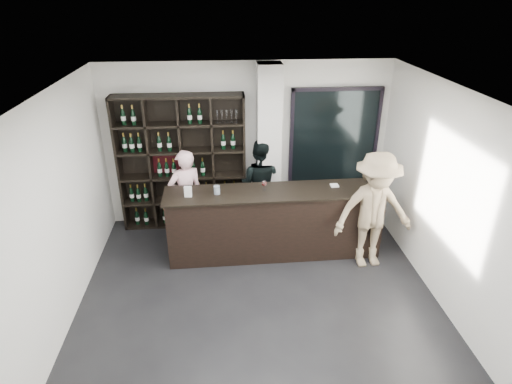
{
  "coord_description": "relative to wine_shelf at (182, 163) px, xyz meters",
  "views": [
    {
      "loc": [
        -0.43,
        -4.44,
        4.01
      ],
      "look_at": [
        0.02,
        1.1,
        1.31
      ],
      "focal_mm": 30.0,
      "sensor_mm": 36.0,
      "label": 1
    }
  ],
  "objects": [
    {
      "name": "floor",
      "position": [
        1.15,
        -2.57,
        -1.2
      ],
      "size": [
        5.0,
        5.5,
        0.01
      ],
      "primitive_type": "cube",
      "color": "black",
      "rests_on": "ground"
    },
    {
      "name": "wine_shelf",
      "position": [
        0.0,
        0.0,
        0.0
      ],
      "size": [
        2.2,
        0.35,
        2.4
      ],
      "primitive_type": null,
      "color": "black",
      "rests_on": "floor"
    },
    {
      "name": "structural_column",
      "position": [
        1.5,
        -0.1,
        0.25
      ],
      "size": [
        0.4,
        0.4,
        2.9
      ],
      "primitive_type": "cube",
      "color": "silver",
      "rests_on": "floor"
    },
    {
      "name": "glass_panel",
      "position": [
        2.7,
        0.12,
        0.2
      ],
      "size": [
        1.6,
        0.08,
        2.1
      ],
      "color": "black",
      "rests_on": "floor"
    },
    {
      "name": "tasting_counter",
      "position": [
        1.5,
        -1.1,
        -0.63
      ],
      "size": [
        3.44,
        0.71,
        1.13
      ],
      "rotation": [
        0.0,
        0.0,
        0.02
      ],
      "color": "black",
      "rests_on": "floor"
    },
    {
      "name": "taster_pink",
      "position": [
        0.07,
        -0.51,
        -0.39
      ],
      "size": [
        0.7,
        0.6,
        1.63
      ],
      "primitive_type": "imported",
      "rotation": [
        0.0,
        0.0,
        3.56
      ],
      "color": "#FBC4CA",
      "rests_on": "floor"
    },
    {
      "name": "taster_black",
      "position": [
        1.36,
        -0.17,
        -0.37
      ],
      "size": [
        0.99,
        0.9,
        1.65
      ],
      "primitive_type": "imported",
      "rotation": [
        0.0,
        0.0,
        2.72
      ],
      "color": "black",
      "rests_on": "floor"
    },
    {
      "name": "customer",
      "position": [
        2.95,
        -1.52,
        -0.26
      ],
      "size": [
        1.26,
        0.77,
        1.88
      ],
      "primitive_type": "imported",
      "rotation": [
        0.0,
        0.0,
        0.06
      ],
      "color": "#8E7A5D",
      "rests_on": "floor"
    },
    {
      "name": "wine_glass",
      "position": [
        1.33,
        -1.07,
        0.03
      ],
      "size": [
        0.08,
        0.08,
        0.19
      ],
      "primitive_type": null,
      "rotation": [
        0.0,
        0.0,
        0.01
      ],
      "color": "white",
      "rests_on": "tasting_counter"
    },
    {
      "name": "spit_cup",
      "position": [
        0.6,
        -1.12,
        -0.0
      ],
      "size": [
        0.12,
        0.12,
        0.13
      ],
      "primitive_type": "cylinder",
      "rotation": [
        0.0,
        0.0,
        0.23
      ],
      "color": "#CFE3F9",
      "rests_on": "tasting_counter"
    },
    {
      "name": "napkin_stack",
      "position": [
        2.46,
        -0.99,
        -0.06
      ],
      "size": [
        0.12,
        0.12,
        0.02
      ],
      "primitive_type": "cube",
      "rotation": [
        0.0,
        0.0,
        0.0
      ],
      "color": "white",
      "rests_on": "tasting_counter"
    },
    {
      "name": "card_stand",
      "position": [
        0.17,
        -1.18,
        0.02
      ],
      "size": [
        0.11,
        0.06,
        0.16
      ],
      "primitive_type": "cube",
      "rotation": [
        0.0,
        0.0,
        -0.07
      ],
      "color": "white",
      "rests_on": "tasting_counter"
    }
  ]
}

